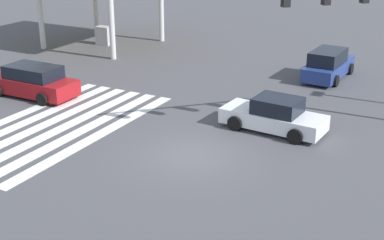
{
  "coord_description": "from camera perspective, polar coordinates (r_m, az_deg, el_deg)",
  "views": [
    {
      "loc": [
        16.53,
        8.97,
        8.76
      ],
      "look_at": [
        0.0,
        0.0,
        1.49
      ],
      "focal_mm": 50.0,
      "sensor_mm": 36.0,
      "label": 1
    }
  ],
  "objects": [
    {
      "name": "car_1",
      "position": [
        31.28,
        14.34,
        5.72
      ],
      "size": [
        4.64,
        2.13,
        1.68
      ],
      "rotation": [
        0.0,
        0.0,
        3.09
      ],
      "color": "navy",
      "rests_on": "ground_plane"
    },
    {
      "name": "car_0",
      "position": [
        28.49,
        -16.65,
        3.95
      ],
      "size": [
        2.13,
        4.85,
        1.61
      ],
      "rotation": [
        0.0,
        0.0,
        -1.56
      ],
      "color": "maroon",
      "rests_on": "ground_plane"
    },
    {
      "name": "crosswalk_markings",
      "position": [
        24.49,
        -14.22,
        -0.48
      ],
      "size": [
        11.01,
        5.35,
        0.01
      ],
      "rotation": [
        0.0,
        0.0,
        1.57
      ],
      "color": "silver",
      "rests_on": "ground_plane"
    },
    {
      "name": "car_2",
      "position": [
        23.17,
        8.77,
        0.46
      ],
      "size": [
        2.21,
        4.54,
        1.49
      ],
      "rotation": [
        0.0,
        0.0,
        -1.63
      ],
      "color": "silver",
      "rests_on": "ground_plane"
    },
    {
      "name": "ground_plane",
      "position": [
        20.74,
        0.0,
        -3.83
      ],
      "size": [
        126.78,
        126.78,
        0.0
      ],
      "primitive_type": "plane",
      "color": "#47474C"
    }
  ]
}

